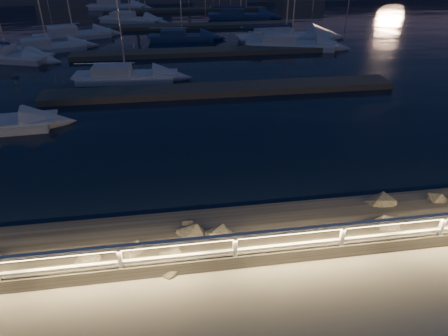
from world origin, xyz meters
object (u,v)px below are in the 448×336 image
at_px(sailboat_i, 71,34).
at_px(sailboat_l, 283,36).
at_px(guard_rail, 305,236).
at_px(sailboat_e, 46,47).
at_px(sailboat_f, 123,75).
at_px(sailboat_c, 289,43).
at_px(sailboat_j, 180,36).
at_px(sailboat_m, 115,6).
at_px(sailboat_k, 239,15).
at_px(sailboat_n, 129,19).
at_px(sailboat_a, 6,55).

bearing_deg(sailboat_i, sailboat_l, -28.63).
height_order(guard_rail, sailboat_e, sailboat_e).
xyz_separation_m(sailboat_f, sailboat_l, (14.24, 10.58, 0.04)).
distance_m(sailboat_c, sailboat_j, 10.52).
bearing_deg(sailboat_m, sailboat_i, -87.66).
xyz_separation_m(sailboat_f, sailboat_m, (-3.42, 34.22, 0.07)).
bearing_deg(sailboat_l, sailboat_k, 94.74).
bearing_deg(sailboat_c, sailboat_n, 150.24).
bearing_deg(sailboat_l, guard_rail, -107.73).
distance_m(guard_rail, sailboat_m, 54.47).
bearing_deg(sailboat_l, sailboat_j, 166.47).
xyz_separation_m(sailboat_j, sailboat_n, (-5.45, 10.69, 0.03)).
distance_m(sailboat_a, sailboat_j, 15.24).
xyz_separation_m(guard_rail, sailboat_j, (-1.70, 31.79, -0.98)).
relative_size(guard_rail, sailboat_l, 2.80).
xyz_separation_m(sailboat_a, sailboat_n, (8.76, 16.21, -0.02)).
distance_m(sailboat_j, sailboat_k, 14.14).
xyz_separation_m(sailboat_a, sailboat_m, (6.22, 27.33, 0.03)).
height_order(sailboat_a, sailboat_m, sailboat_m).
bearing_deg(sailboat_k, guard_rail, -87.03).
bearing_deg(sailboat_n, sailboat_j, -41.71).
bearing_deg(sailboat_f, sailboat_m, 99.99).
distance_m(guard_rail, sailboat_a, 30.72).
height_order(sailboat_c, sailboat_e, sailboat_c).
bearing_deg(sailboat_e, sailboat_c, -23.18).
xyz_separation_m(sailboat_a, sailboat_k, (22.08, 17.26, -0.01)).
bearing_deg(sailboat_n, sailboat_a, -97.11).
height_order(sailboat_e, sailboat_n, sailboat_n).
distance_m(sailboat_e, sailboat_j, 12.10).
xyz_separation_m(sailboat_a, sailboat_i, (3.72, 7.70, 0.01)).
relative_size(sailboat_c, sailboat_j, 1.22).
distance_m(sailboat_i, sailboat_l, 20.56).
relative_size(sailboat_a, sailboat_j, 1.11).
bearing_deg(sailboat_f, sailboat_e, 131.21).
xyz_separation_m(sailboat_a, sailboat_c, (23.58, 0.74, -0.02)).
xyz_separation_m(sailboat_m, sailboat_n, (2.53, -11.12, -0.05)).
height_order(sailboat_k, sailboat_l, sailboat_l).
height_order(sailboat_a, sailboat_n, sailboat_n).
bearing_deg(sailboat_e, sailboat_n, 47.04).
relative_size(sailboat_e, sailboat_f, 0.96).
bearing_deg(sailboat_j, sailboat_a, -153.06).
bearing_deg(sailboat_n, sailboat_f, -66.54).
bearing_deg(sailboat_c, guard_rail, -89.39).
bearing_deg(sailboat_n, sailboat_i, -99.36).
relative_size(sailboat_a, sailboat_l, 0.78).
bearing_deg(sailboat_j, sailboat_f, -104.51).
height_order(sailboat_c, sailboat_i, sailboat_c).
height_order(sailboat_e, sailboat_m, sailboat_m).
relative_size(sailboat_j, sailboat_k, 0.81).
height_order(guard_rail, sailboat_c, sailboat_c).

